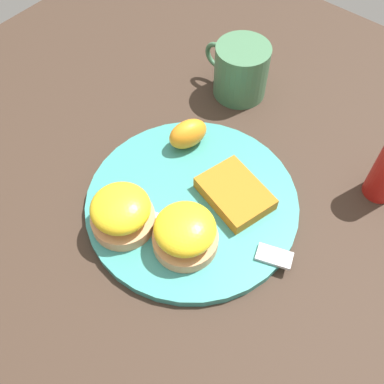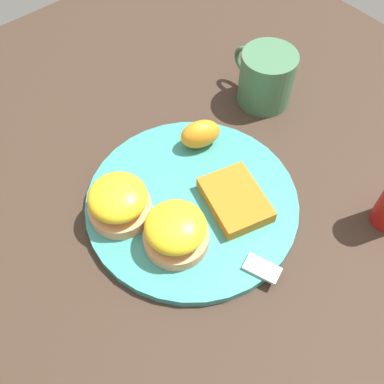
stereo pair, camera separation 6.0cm
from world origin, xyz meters
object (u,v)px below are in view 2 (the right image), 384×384
at_px(sandwich_benedict_left, 119,202).
at_px(cup, 266,78).
at_px(sandwich_benedict_right, 176,231).
at_px(hashbrown_patty, 235,200).
at_px(orange_wedge, 200,134).
at_px(fork, 213,242).

bearing_deg(sandwich_benedict_left, cup, -82.54).
xyz_separation_m(sandwich_benedict_right, hashbrown_patty, (-0.01, -0.10, -0.02)).
xyz_separation_m(sandwich_benedict_left, sandwich_benedict_right, (-0.08, -0.03, 0.00)).
relative_size(sandwich_benedict_left, cup, 0.72).
bearing_deg(orange_wedge, sandwich_benedict_left, 98.43).
height_order(hashbrown_patty, orange_wedge, orange_wedge).
relative_size(fork, cup, 1.82).
height_order(sandwich_benedict_left, fork, sandwich_benedict_left).
bearing_deg(orange_wedge, cup, -83.56).
distance_m(fork, cup, 0.29).
height_order(sandwich_benedict_right, hashbrown_patty, sandwich_benedict_right).
distance_m(sandwich_benedict_left, cup, 0.32).
bearing_deg(hashbrown_patty, fork, 112.30).
bearing_deg(cup, sandwich_benedict_left, 97.46).
bearing_deg(cup, sandwich_benedict_right, 113.40).
relative_size(sandwich_benedict_right, hashbrown_patty, 0.88).
relative_size(sandwich_benedict_left, orange_wedge, 1.41).
xyz_separation_m(hashbrown_patty, fork, (-0.03, 0.06, -0.01)).
bearing_deg(cup, hashbrown_patty, 124.73).
distance_m(sandwich_benedict_left, sandwich_benedict_right, 0.09).
relative_size(orange_wedge, cup, 0.51).
xyz_separation_m(sandwich_benedict_left, orange_wedge, (0.02, -0.16, -0.01)).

